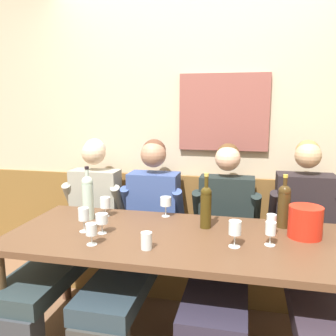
{
  "coord_description": "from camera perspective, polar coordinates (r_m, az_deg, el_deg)",
  "views": [
    {
      "loc": [
        0.41,
        -1.95,
        1.54
      ],
      "look_at": [
        -0.12,
        0.43,
        1.11
      ],
      "focal_mm": 37.88,
      "sensor_mm": 36.0,
      "label": 1
    }
  ],
  "objects": [
    {
      "name": "room_wall_back",
      "position": [
        3.07,
        4.95,
        7.47
      ],
      "size": [
        6.8,
        0.12,
        2.8
      ],
      "color": "#C5B396",
      "rests_on": "ground"
    },
    {
      "name": "wood_wainscot_panel",
      "position": [
        3.2,
        4.51,
        -9.69
      ],
      "size": [
        6.8,
        0.03,
        0.92
      ],
      "primitive_type": "cube",
      "color": "brown",
      "rests_on": "ground"
    },
    {
      "name": "wall_bench",
      "position": [
        3.07,
        3.89,
        -14.1
      ],
      "size": [
        2.37,
        0.42,
        0.94
      ],
      "color": "brown",
      "rests_on": "ground"
    },
    {
      "name": "dining_table",
      "position": [
        2.24,
        1.05,
        -12.68
      ],
      "size": [
        2.07,
        0.88,
        0.75
      ],
      "color": "brown",
      "rests_on": "ground"
    },
    {
      "name": "person_center_left_seat",
      "position": [
        2.83,
        -14.76,
        -9.6
      ],
      "size": [
        0.52,
        1.35,
        1.26
      ],
      "color": "#33373D",
      "rests_on": "ground"
    },
    {
      "name": "person_left_seat",
      "position": [
        2.66,
        -4.32,
        -10.2
      ],
      "size": [
        0.51,
        1.36,
        1.27
      ],
      "color": "#373735",
      "rests_on": "ground"
    },
    {
      "name": "person_right_seat",
      "position": [
        2.54,
        8.73,
        -12.07
      ],
      "size": [
        0.53,
        1.35,
        1.25
      ],
      "color": "#25243B",
      "rests_on": "ground"
    },
    {
      "name": "person_center_right_seat",
      "position": [
        2.6,
        22.03,
        -11.51
      ],
      "size": [
        0.53,
        1.36,
        1.29
      ],
      "color": "#293431",
      "rests_on": "ground"
    },
    {
      "name": "ice_bucket",
      "position": [
        2.31,
        21.22,
        -8.08
      ],
      "size": [
        0.2,
        0.2,
        0.19
      ],
      "primitive_type": "cylinder",
      "color": "red",
      "rests_on": "dining_table"
    },
    {
      "name": "wine_bottle_green_tall",
      "position": [
        2.42,
        18.16,
        -5.62
      ],
      "size": [
        0.08,
        0.08,
        0.35
      ],
      "color": "#3D2B13",
      "rests_on": "dining_table"
    },
    {
      "name": "wine_bottle_amber_mid",
      "position": [
        2.53,
        -12.77,
        -4.43
      ],
      "size": [
        0.08,
        0.08,
        0.37
      ],
      "color": "#B1CBBC",
      "rests_on": "dining_table"
    },
    {
      "name": "wine_bottle_clear_water",
      "position": [
        2.31,
        6.12,
        -5.98
      ],
      "size": [
        0.07,
        0.07,
        0.36
      ],
      "color": "#3D2F0E",
      "rests_on": "dining_table"
    },
    {
      "name": "wine_glass_right_end",
      "position": [
        2.28,
        16.3,
        -8.18
      ],
      "size": [
        0.06,
        0.06,
        0.13
      ],
      "color": "silver",
      "rests_on": "dining_table"
    },
    {
      "name": "wine_glass_center_front",
      "position": [
        2.54,
        -0.37,
        -5.54
      ],
      "size": [
        0.08,
        0.08,
        0.14
      ],
      "color": "silver",
      "rests_on": "dining_table"
    },
    {
      "name": "wine_glass_mid_right",
      "position": [
        2.25,
        -10.6,
        -8.15
      ],
      "size": [
        0.08,
        0.08,
        0.13
      ],
      "color": "silver",
      "rests_on": "dining_table"
    },
    {
      "name": "wine_glass_left_end",
      "position": [
        2.58,
        -10.08,
        -5.64
      ],
      "size": [
        0.07,
        0.07,
        0.14
      ],
      "color": "silver",
      "rests_on": "dining_table"
    },
    {
      "name": "wine_glass_mid_left",
      "position": [
        2.11,
        16.18,
        -9.51
      ],
      "size": [
        0.06,
        0.06,
        0.14
      ],
      "color": "silver",
      "rests_on": "dining_table"
    },
    {
      "name": "wine_glass_center_rear",
      "position": [
        2.09,
        -12.23,
        -9.72
      ],
      "size": [
        0.07,
        0.07,
        0.13
      ],
      "color": "silver",
      "rests_on": "dining_table"
    },
    {
      "name": "wine_glass_near_bucket",
      "position": [
        2.3,
        -13.42,
        -7.45
      ],
      "size": [
        0.07,
        0.07,
        0.15
      ],
      "color": "silver",
      "rests_on": "dining_table"
    },
    {
      "name": "wine_glass_by_bottle",
      "position": [
        2.04,
        10.72,
        -9.54
      ],
      "size": [
        0.07,
        0.07,
        0.15
      ],
      "color": "silver",
      "rests_on": "dining_table"
    },
    {
      "name": "water_tumbler_left",
      "position": [
        2.0,
        -3.48,
        -11.6
      ],
      "size": [
        0.06,
        0.06,
        0.1
      ],
      "primitive_type": "cylinder",
      "color": "silver",
      "rests_on": "dining_table"
    }
  ]
}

